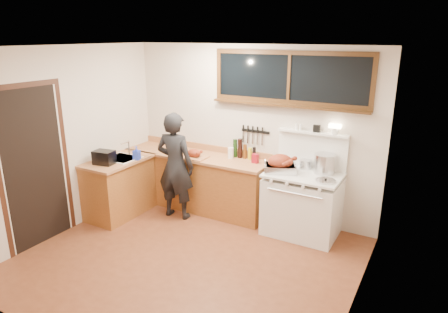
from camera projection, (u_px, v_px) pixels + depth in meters
The scene contains 20 objects.
ground_plane at pixel (188, 261), 5.04m from camera, with size 4.00×3.50×0.02m, color #5F2D19.
room_shell at pixel (184, 133), 4.55m from camera, with size 4.10×3.60×2.65m.
counter_back at pixel (197, 180), 6.49m from camera, with size 2.44×0.64×1.00m.
counter_left at pixel (119, 187), 6.22m from camera, with size 0.64×1.09×0.90m.
sink_unit at pixel (122, 162), 6.16m from camera, with size 0.50×0.45×0.37m.
vintage_stove at pixel (302, 202), 5.61m from camera, with size 1.02×0.74×1.57m.
back_window at pixel (289, 84), 5.58m from camera, with size 2.32×0.13×0.77m.
left_doorway at pixel (35, 166), 5.19m from camera, with size 0.02×1.04×2.17m.
knife_strip at pixel (254, 132), 6.06m from camera, with size 0.46×0.03×0.28m.
man at pixel (175, 166), 6.02m from camera, with size 0.64×0.45×1.65m.
soap_bottle at pixel (137, 153), 6.05m from camera, with size 0.11×0.11×0.21m.
toaster at pixel (104, 157), 5.85m from camera, with size 0.32×0.25×0.20m.
cutting_board at pixel (194, 154), 6.16m from camera, with size 0.40×0.31×0.14m.
roast_turkey at pixel (280, 164), 5.53m from camera, with size 0.53×0.48×0.25m.
stockpot at pixel (325, 164), 5.46m from camera, with size 0.37×0.37×0.27m.
saucepan at pixel (305, 164), 5.66m from camera, with size 0.18×0.29×0.13m.
pot_lid at pixel (326, 181), 5.17m from camera, with size 0.28×0.28×0.04m.
coffee_tin at pixel (255, 158), 5.91m from camera, with size 0.09×0.08×0.14m.
pitcher at pixel (231, 153), 6.13m from camera, with size 0.09×0.09×0.17m.
bottle_cluster at pixel (243, 150), 6.12m from camera, with size 0.39×0.07×0.30m.
Camera 1 is at (2.57, -3.64, 2.73)m, focal length 32.00 mm.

